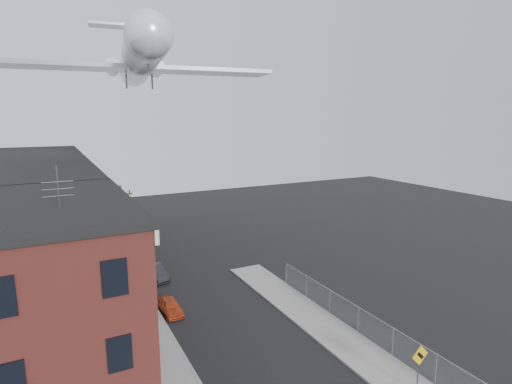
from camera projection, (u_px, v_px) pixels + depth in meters
sidewalk_left at (116, 270)px, 37.34m from camera, size 3.00×62.00×0.12m
sidewalk_right at (330, 331)px, 26.67m from camera, size 3.00×26.00×0.12m
curb_left at (132, 267)px, 38.00m from camera, size 0.15×62.00×0.14m
curb_right at (312, 336)px, 26.01m from camera, size 0.15×26.00×0.14m
corner_building at (21, 312)px, 18.64m from camera, size 10.31×12.30×12.15m
row_house_a at (29, 253)px, 26.94m from camera, size 11.98×7.00×10.30m
row_house_b at (32, 228)px, 33.04m from camera, size 11.98×7.00×10.30m
row_house_c at (34, 211)px, 39.14m from camera, size 11.98×7.00×10.30m
row_house_d at (35, 198)px, 45.24m from camera, size 11.98×7.00×10.30m
row_house_e at (36, 189)px, 51.33m from camera, size 11.98×7.00×10.30m
chainlink_fence at (358, 319)px, 26.31m from camera, size 0.06×18.06×1.90m
warning_sign at (419, 362)px, 20.26m from camera, size 1.10×0.11×2.80m
utility_pole at (123, 240)px, 31.23m from camera, size 1.80×0.26×9.00m
street_tree at (110, 225)px, 40.25m from camera, size 3.22×3.20×5.20m
car_near at (170, 306)px, 29.17m from camera, size 1.38×3.24×1.09m
car_mid at (156, 272)px, 35.37m from camera, size 1.72×3.84×1.22m
car_far at (125, 243)px, 43.69m from camera, size 2.34×4.57×1.27m
airplane at (139, 60)px, 37.24m from camera, size 23.94×27.34×7.86m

